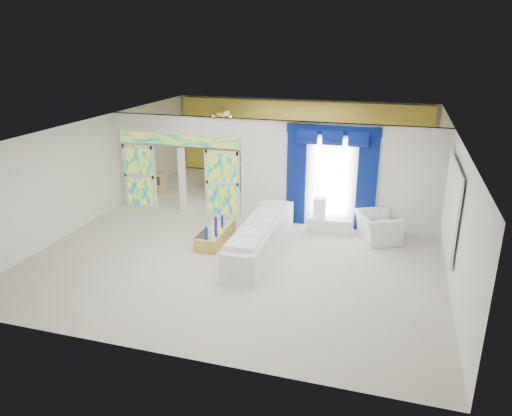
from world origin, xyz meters
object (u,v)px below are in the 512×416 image
(coffee_table, at_px, (216,235))
(console_table, at_px, (329,225))
(armchair, at_px, (378,227))
(white_sofa, at_px, (261,239))
(grand_piano, at_px, (235,172))

(coffee_table, height_order, console_table, console_table)
(coffee_table, height_order, armchair, armchair)
(white_sofa, relative_size, grand_piano, 2.04)
(white_sofa, xyz_separation_m, armchair, (2.82, 1.62, 0.01))
(console_table, height_order, grand_piano, grand_piano)
(grand_piano, bearing_deg, coffee_table, -92.78)
(armchair, bearing_deg, grand_piano, 29.86)
(white_sofa, distance_m, console_table, 2.36)
(coffee_table, distance_m, grand_piano, 5.39)
(white_sofa, height_order, grand_piano, grand_piano)
(coffee_table, bearing_deg, grand_piano, 103.51)
(coffee_table, bearing_deg, white_sofa, -12.53)
(coffee_table, height_order, grand_piano, grand_piano)
(white_sofa, relative_size, coffee_table, 2.30)
(white_sofa, distance_m, grand_piano, 6.12)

